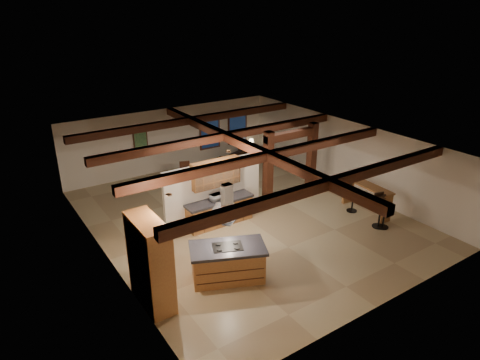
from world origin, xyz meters
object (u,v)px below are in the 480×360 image
object	(u,v)px
kitchen_island	(228,262)
sofa	(236,155)
dining_table	(204,184)
bar_counter	(367,194)

from	to	relation	value
kitchen_island	sofa	bearing A→B (deg)	55.40
dining_table	sofa	distance (m)	3.90
sofa	bar_counter	bearing A→B (deg)	74.63
kitchen_island	sofa	distance (m)	9.78
dining_table	bar_counter	size ratio (longest dim) A/B	0.84
dining_table	bar_counter	world-z (taller)	bar_counter
kitchen_island	dining_table	xyz separation A→B (m)	(2.43, 5.72, -0.21)
sofa	bar_counter	size ratio (longest dim) A/B	0.96
kitchen_island	bar_counter	distance (m)	6.54
dining_table	bar_counter	xyz separation A→B (m)	(4.07, -5.04, 0.43)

